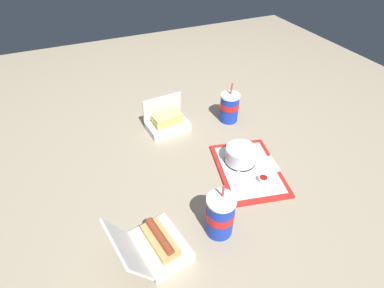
{
  "coord_description": "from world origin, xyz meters",
  "views": [
    {
      "loc": [
        -0.99,
        0.45,
        0.93
      ],
      "look_at": [
        -0.01,
        0.02,
        0.05
      ],
      "focal_mm": 28.0,
      "sensor_mm": 36.0,
      "label": 1
    }
  ],
  "objects_px": {
    "ketchup_cup": "(263,179)",
    "soda_cup_back": "(220,215)",
    "cake_container": "(241,155)",
    "food_tray": "(248,170)",
    "soda_cup_left": "(229,107)",
    "plastic_fork": "(238,173)",
    "clamshell_sandwich_center": "(167,122)",
    "clamshell_hotdog_front": "(157,245)"
  },
  "relations": [
    {
      "from": "clamshell_sandwich_center",
      "to": "soda_cup_left",
      "type": "relative_size",
      "value": 1.01
    },
    {
      "from": "clamshell_hotdog_front",
      "to": "soda_cup_left",
      "type": "relative_size",
      "value": 1.19
    },
    {
      "from": "plastic_fork",
      "to": "clamshell_sandwich_center",
      "type": "relative_size",
      "value": 0.51
    },
    {
      "from": "plastic_fork",
      "to": "soda_cup_left",
      "type": "bearing_deg",
      "value": 10.7
    },
    {
      "from": "ketchup_cup",
      "to": "soda_cup_left",
      "type": "distance_m",
      "value": 0.48
    },
    {
      "from": "cake_container",
      "to": "food_tray",
      "type": "bearing_deg",
      "value": -168.84
    },
    {
      "from": "food_tray",
      "to": "soda_cup_back",
      "type": "relative_size",
      "value": 1.82
    },
    {
      "from": "cake_container",
      "to": "plastic_fork",
      "type": "xyz_separation_m",
      "value": [
        -0.07,
        0.05,
        -0.03
      ]
    },
    {
      "from": "clamshell_hotdog_front",
      "to": "soda_cup_back",
      "type": "xyz_separation_m",
      "value": [
        -0.01,
        -0.23,
        0.05
      ]
    },
    {
      "from": "soda_cup_back",
      "to": "soda_cup_left",
      "type": "bearing_deg",
      "value": -31.79
    },
    {
      "from": "food_tray",
      "to": "clamshell_sandwich_center",
      "type": "xyz_separation_m",
      "value": [
        0.43,
        0.22,
        0.04
      ]
    },
    {
      "from": "cake_container",
      "to": "soda_cup_back",
      "type": "xyz_separation_m",
      "value": [
        -0.27,
        0.25,
        0.04
      ]
    },
    {
      "from": "soda_cup_back",
      "to": "cake_container",
      "type": "bearing_deg",
      "value": -42.31
    },
    {
      "from": "clamshell_sandwich_center",
      "to": "soda_cup_left",
      "type": "distance_m",
      "value": 0.33
    },
    {
      "from": "cake_container",
      "to": "clamshell_hotdog_front",
      "type": "relative_size",
      "value": 0.55
    },
    {
      "from": "clamshell_sandwich_center",
      "to": "soda_cup_back",
      "type": "distance_m",
      "value": 0.65
    },
    {
      "from": "ketchup_cup",
      "to": "soda_cup_back",
      "type": "distance_m",
      "value": 0.31
    },
    {
      "from": "clamshell_sandwich_center",
      "to": "soda_cup_back",
      "type": "height_order",
      "value": "soda_cup_back"
    },
    {
      "from": "ketchup_cup",
      "to": "soda_cup_left",
      "type": "xyz_separation_m",
      "value": [
        0.47,
        -0.1,
        0.05
      ]
    },
    {
      "from": "cake_container",
      "to": "clamshell_sandwich_center",
      "type": "distance_m",
      "value": 0.43
    },
    {
      "from": "food_tray",
      "to": "plastic_fork",
      "type": "xyz_separation_m",
      "value": [
        -0.01,
        0.06,
        0.01
      ]
    },
    {
      "from": "food_tray",
      "to": "soda_cup_back",
      "type": "distance_m",
      "value": 0.35
    },
    {
      "from": "soda_cup_left",
      "to": "clamshell_sandwich_center",
      "type": "bearing_deg",
      "value": 80.6
    },
    {
      "from": "ketchup_cup",
      "to": "clamshell_hotdog_front",
      "type": "distance_m",
      "value": 0.52
    },
    {
      "from": "soda_cup_left",
      "to": "food_tray",
      "type": "bearing_deg",
      "value": 163.89
    },
    {
      "from": "soda_cup_back",
      "to": "soda_cup_left",
      "type": "distance_m",
      "value": 0.7
    },
    {
      "from": "ketchup_cup",
      "to": "soda_cup_left",
      "type": "bearing_deg",
      "value": -11.67
    },
    {
      "from": "ketchup_cup",
      "to": "clamshell_hotdog_front",
      "type": "height_order",
      "value": "clamshell_hotdog_front"
    },
    {
      "from": "ketchup_cup",
      "to": "soda_cup_left",
      "type": "relative_size",
      "value": 0.19
    },
    {
      "from": "food_tray",
      "to": "ketchup_cup",
      "type": "xyz_separation_m",
      "value": [
        -0.09,
        -0.01,
        0.02
      ]
    },
    {
      "from": "clamshell_hotdog_front",
      "to": "soda_cup_back",
      "type": "distance_m",
      "value": 0.23
    },
    {
      "from": "ketchup_cup",
      "to": "soda_cup_back",
      "type": "relative_size",
      "value": 0.17
    },
    {
      "from": "ketchup_cup",
      "to": "soda_cup_back",
      "type": "bearing_deg",
      "value": 115.13
    },
    {
      "from": "ketchup_cup",
      "to": "plastic_fork",
      "type": "height_order",
      "value": "ketchup_cup"
    },
    {
      "from": "food_tray",
      "to": "soda_cup_back",
      "type": "xyz_separation_m",
      "value": [
        -0.22,
        0.26,
        0.08
      ]
    },
    {
      "from": "plastic_fork",
      "to": "food_tray",
      "type": "bearing_deg",
      "value": -46.53
    },
    {
      "from": "clamshell_hotdog_front",
      "to": "soda_cup_back",
      "type": "relative_size",
      "value": 1.11
    },
    {
      "from": "clamshell_sandwich_center",
      "to": "cake_container",
      "type": "bearing_deg",
      "value": -151.15
    },
    {
      "from": "food_tray",
      "to": "ketchup_cup",
      "type": "relative_size",
      "value": 10.44
    },
    {
      "from": "clamshell_hotdog_front",
      "to": "clamshell_sandwich_center",
      "type": "bearing_deg",
      "value": -22.88
    },
    {
      "from": "food_tray",
      "to": "ketchup_cup",
      "type": "height_order",
      "value": "ketchup_cup"
    },
    {
      "from": "clamshell_sandwich_center",
      "to": "soda_cup_back",
      "type": "relative_size",
      "value": 0.94
    }
  ]
}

